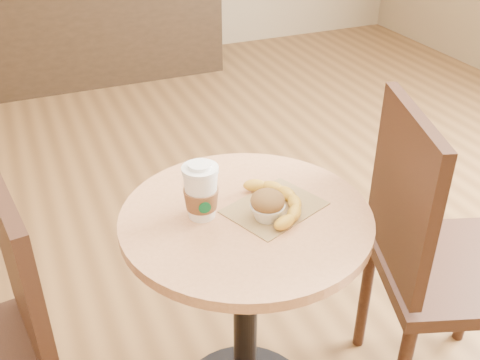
{
  "coord_description": "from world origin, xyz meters",
  "views": [
    {
      "loc": [
        -0.44,
        -1.09,
        1.57
      ],
      "look_at": [
        0.04,
        0.03,
        0.83
      ],
      "focal_mm": 42.0,
      "sensor_mm": 36.0,
      "label": 1
    }
  ],
  "objects": [
    {
      "name": "cafe_table",
      "position": [
        0.04,
        -0.01,
        0.51
      ],
      "size": [
        0.65,
        0.65,
        0.75
      ],
      "color": "black",
      "rests_on": "ground"
    },
    {
      "name": "chair_right",
      "position": [
        0.57,
        -0.15,
        0.55
      ],
      "size": [
        0.56,
        0.56,
        1.0
      ],
      "rotation": [
        0.0,
        0.0,
        1.24
      ],
      "color": "#361E13",
      "rests_on": "ground"
    },
    {
      "name": "service_counter",
      "position": [
        0.0,
        3.18,
        0.52
      ],
      "size": [
        2.3,
        0.65,
        1.04
      ],
      "color": "black",
      "rests_on": "ground"
    },
    {
      "name": "kraft_bag",
      "position": [
        0.12,
        -0.01,
        0.75
      ],
      "size": [
        0.29,
        0.25,
        0.0
      ],
      "primitive_type": "cube",
      "rotation": [
        0.0,
        0.0,
        0.37
      ],
      "color": "olive",
      "rests_on": "cafe_table"
    },
    {
      "name": "coffee_cup",
      "position": [
        -0.07,
        0.03,
        0.82
      ],
      "size": [
        0.09,
        0.09,
        0.15
      ],
      "rotation": [
        0.0,
        0.0,
        -0.14
      ],
      "color": "white",
      "rests_on": "cafe_table"
    },
    {
      "name": "muffin",
      "position": [
        0.08,
        -0.05,
        0.79
      ],
      "size": [
        0.09,
        0.09,
        0.08
      ],
      "color": "silver",
      "rests_on": "kraft_bag"
    },
    {
      "name": "banana",
      "position": [
        0.13,
        -0.01,
        0.77
      ],
      "size": [
        0.16,
        0.26,
        0.03
      ],
      "primitive_type": null,
      "rotation": [
        0.0,
        0.0,
        -0.11
      ],
      "color": "gold",
      "rests_on": "kraft_bag"
    }
  ]
}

